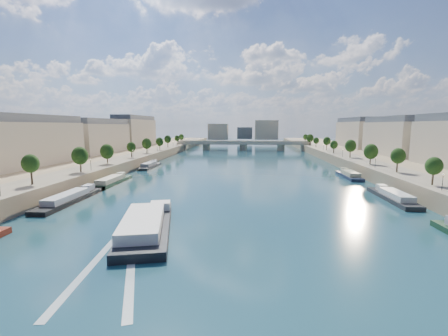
# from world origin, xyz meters

# --- Properties ---
(ground) EXTENTS (700.00, 700.00, 0.00)m
(ground) POSITION_xyz_m (0.00, 100.00, 0.00)
(ground) COLOR #0D2839
(ground) RESTS_ON ground
(quay_left) EXTENTS (44.00, 520.00, 5.00)m
(quay_left) POSITION_xyz_m (-72.00, 100.00, 2.50)
(quay_left) COLOR #9E8460
(quay_left) RESTS_ON ground
(quay_right) EXTENTS (44.00, 520.00, 5.00)m
(quay_right) POSITION_xyz_m (72.00, 100.00, 2.50)
(quay_right) COLOR #9E8460
(quay_right) RESTS_ON ground
(pave_left) EXTENTS (14.00, 520.00, 0.10)m
(pave_left) POSITION_xyz_m (-57.00, 100.00, 5.05)
(pave_left) COLOR gray
(pave_left) RESTS_ON quay_left
(pave_right) EXTENTS (14.00, 520.00, 0.10)m
(pave_right) POSITION_xyz_m (57.00, 100.00, 5.05)
(pave_right) COLOR gray
(pave_right) RESTS_ON quay_right
(trees_left) EXTENTS (4.80, 268.80, 8.26)m
(trees_left) POSITION_xyz_m (-55.00, 102.00, 10.48)
(trees_left) COLOR #382B1E
(trees_left) RESTS_ON ground
(trees_right) EXTENTS (4.80, 268.80, 8.26)m
(trees_right) POSITION_xyz_m (55.00, 110.00, 10.48)
(trees_right) COLOR #382B1E
(trees_right) RESTS_ON ground
(lamps_left) EXTENTS (0.36, 200.36, 4.28)m
(lamps_left) POSITION_xyz_m (-52.50, 90.00, 7.78)
(lamps_left) COLOR black
(lamps_left) RESTS_ON ground
(lamps_right) EXTENTS (0.36, 200.36, 4.28)m
(lamps_right) POSITION_xyz_m (52.50, 105.00, 7.78)
(lamps_right) COLOR black
(lamps_right) RESTS_ON ground
(buildings_left) EXTENTS (16.00, 226.00, 23.20)m
(buildings_left) POSITION_xyz_m (-85.00, 112.00, 16.45)
(buildings_left) COLOR #B9A88F
(buildings_left) RESTS_ON ground
(buildings_right) EXTENTS (16.00, 226.00, 23.20)m
(buildings_right) POSITION_xyz_m (85.00, 112.00, 16.45)
(buildings_right) COLOR #B9A88F
(buildings_right) RESTS_ON ground
(skyline) EXTENTS (79.00, 42.00, 22.00)m
(skyline) POSITION_xyz_m (3.19, 319.52, 14.66)
(skyline) COLOR #B9A88F
(skyline) RESTS_ON ground
(bridge) EXTENTS (112.00, 12.00, 8.15)m
(bridge) POSITION_xyz_m (0.00, 224.72, 5.08)
(bridge) COLOR #C1B79E
(bridge) RESTS_ON ground
(tour_barge) EXTENTS (15.76, 32.43, 4.24)m
(tour_barge) POSITION_xyz_m (-16.55, 24.59, 1.24)
(tour_barge) COLOR black
(tour_barge) RESTS_ON ground
(wake) EXTENTS (13.40, 25.98, 0.04)m
(wake) POSITION_xyz_m (-16.55, 8.07, 0.02)
(wake) COLOR silver
(wake) RESTS_ON ground
(moored_barges_left) EXTENTS (5.00, 159.66, 3.60)m
(moored_barges_left) POSITION_xyz_m (-45.50, 45.60, 0.84)
(moored_barges_left) COLOR #1A1B3A
(moored_barges_left) RESTS_ON ground
(moored_barges_right) EXTENTS (5.00, 125.97, 3.60)m
(moored_barges_right) POSITION_xyz_m (45.50, 39.58, 0.84)
(moored_barges_right) COLOR black
(moored_barges_right) RESTS_ON ground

